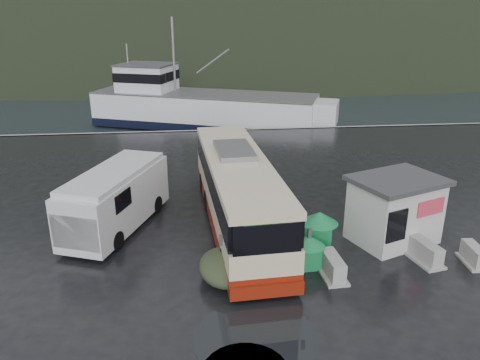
{
  "coord_description": "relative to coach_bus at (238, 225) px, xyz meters",
  "views": [
    {
      "loc": [
        -0.25,
        -17.97,
        9.57
      ],
      "look_at": [
        1.98,
        3.28,
        1.7
      ],
      "focal_mm": 35.0,
      "sensor_mm": 36.0,
      "label": 1
    }
  ],
  "objects": [
    {
      "name": "ground",
      "position": [
        -1.72,
        -1.76,
        0.0
      ],
      "size": [
        160.0,
        160.0,
        0.0
      ],
      "primitive_type": "plane",
      "color": "black",
      "rests_on": "ground"
    },
    {
      "name": "harbor_water",
      "position": [
        -1.72,
        108.24,
        0.0
      ],
      "size": [
        300.0,
        180.0,
        0.02
      ],
      "primitive_type": "cube",
      "color": "black",
      "rests_on": "ground"
    },
    {
      "name": "quay_edge",
      "position": [
        -1.72,
        18.24,
        0.0
      ],
      "size": [
        160.0,
        0.6,
        1.5
      ],
      "primitive_type": "cube",
      "color": "#999993",
      "rests_on": "ground"
    },
    {
      "name": "headland",
      "position": [
        8.28,
        248.24,
        0.0
      ],
      "size": [
        780.0,
        540.0,
        570.0
      ],
      "primitive_type": "ellipsoid",
      "color": "black",
      "rests_on": "ground"
    },
    {
      "name": "coach_bus",
      "position": [
        0.0,
        0.0,
        0.0
      ],
      "size": [
        3.88,
        12.62,
        3.52
      ],
      "primitive_type": null,
      "rotation": [
        0.0,
        0.0,
        0.06
      ],
      "color": "beige",
      "rests_on": "ground"
    },
    {
      "name": "white_van",
      "position": [
        -5.53,
        0.4,
        0.0
      ],
      "size": [
        4.57,
        7.14,
        2.83
      ],
      "primitive_type": null,
      "rotation": [
        0.0,
        0.0,
        -0.36
      ],
      "color": "silver",
      "rests_on": "ground"
    },
    {
      "name": "waste_bin_left",
      "position": [
        2.34,
        -3.94,
        0.0
      ],
      "size": [
        1.01,
        1.01,
        1.33
      ],
      "primitive_type": null,
      "rotation": [
        0.0,
        0.0,
        0.06
      ],
      "color": "#168043",
      "rests_on": "ground"
    },
    {
      "name": "waste_bin_right",
      "position": [
        3.19,
        -2.4,
        0.0
      ],
      "size": [
        1.43,
        1.43,
        1.6
      ],
      "primitive_type": null,
      "rotation": [
        0.0,
        0.0,
        -0.3
      ],
      "color": "#168043",
      "rests_on": "ground"
    },
    {
      "name": "dome_tent",
      "position": [
        -0.98,
        -4.56,
        0.0
      ],
      "size": [
        2.14,
        2.78,
        1.01
      ],
      "primitive_type": null,
      "rotation": [
        0.0,
        0.0,
        0.12
      ],
      "color": "#2E3922",
      "rests_on": "ground"
    },
    {
      "name": "ticket_kiosk",
      "position": [
        6.56,
        -2.14,
        0.0
      ],
      "size": [
        4.46,
        3.95,
        2.89
      ],
      "primitive_type": null,
      "rotation": [
        0.0,
        0.0,
        0.37
      ],
      "color": "silver",
      "rests_on": "ground"
    },
    {
      "name": "jersey_barrier_a",
      "position": [
        7.12,
        -4.07,
        0.0
      ],
      "size": [
        1.18,
        1.84,
        0.85
      ],
      "primitive_type": null,
      "rotation": [
        0.0,
        0.0,
        0.2
      ],
      "color": "#999993",
      "rests_on": "ground"
    },
    {
      "name": "jersey_barrier_b",
      "position": [
        3.12,
        -4.77,
        0.0
      ],
      "size": [
        0.92,
        1.71,
        0.84
      ],
      "primitive_type": null,
      "rotation": [
        0.0,
        0.0,
        0.05
      ],
      "color": "#999993",
      "rests_on": "ground"
    },
    {
      "name": "jersey_barrier_c",
      "position": [
        8.97,
        -4.42,
        0.0
      ],
      "size": [
        0.87,
        1.56,
        0.75
      ],
      "primitive_type": null,
      "rotation": [
        0.0,
        0.0,
        -0.08
      ],
      "color": "#999993",
      "rests_on": "ground"
    },
    {
      "name": "fishing_trawler",
      "position": [
        -0.74,
        25.43,
        0.0
      ],
      "size": [
        25.76,
        14.6,
        10.2
      ],
      "primitive_type": null,
      "rotation": [
        0.0,
        0.0,
        -0.38
      ],
      "color": "silver",
      "rests_on": "ground"
    },
    {
      "name": "puddles",
      "position": [
        -0.39,
        -8.43,
        0.01
      ],
      "size": [
        3.92,
        4.63,
        0.01
      ],
      "color": "black",
      "rests_on": "ground"
    }
  ]
}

